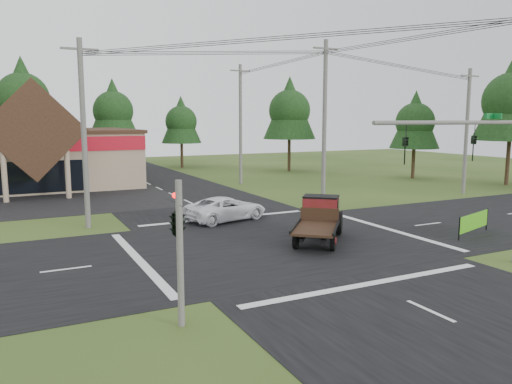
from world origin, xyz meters
TOP-DOWN VIEW (x-y plane):
  - ground at (0.00, 0.00)m, footprint 120.00×120.00m
  - road_ns at (0.00, 0.00)m, footprint 12.00×120.00m
  - road_ew at (0.00, 0.00)m, footprint 120.00×12.00m
  - traffic_signal_mast at (5.82, -7.50)m, footprint 8.12×0.24m
  - traffic_signal_corner at (-7.50, -7.32)m, footprint 0.53×2.48m
  - utility_pole_nw at (-8.00, 8.00)m, footprint 2.00×0.30m
  - utility_pole_ne at (8.00, 8.00)m, footprint 2.00×0.30m
  - utility_pole_far at (22.00, 8.00)m, footprint 2.00×0.30m
  - utility_pole_n at (8.00, 22.00)m, footprint 2.00×0.30m
  - tree_row_c at (-10.00, 41.00)m, footprint 7.28×7.28m
  - tree_row_d at (0.00, 42.00)m, footprint 6.16×6.16m
  - tree_row_e at (8.00, 40.00)m, footprint 5.04×5.04m
  - tree_side_ne at (18.00, 30.00)m, footprint 6.16×6.16m
  - tree_side_e_near at (26.00, 18.00)m, footprint 5.04×5.04m
  - tree_side_e_far at (30.00, 10.00)m, footprint 6.72×6.72m
  - antique_flatbed_truck at (1.88, -0.65)m, footprint 5.01×5.41m
  - roadside_banner at (10.10, -3.10)m, footprint 3.47×1.20m
  - white_pickup at (-0.14, 6.45)m, footprint 5.66×3.62m

SIDE VIEW (x-z plane):
  - ground at x=0.00m, z-range 0.00..0.00m
  - road_ns at x=0.00m, z-range 0.00..0.02m
  - road_ew at x=0.00m, z-range 0.00..0.02m
  - roadside_banner at x=10.10m, z-range 0.00..1.23m
  - white_pickup at x=-0.14m, z-range 0.00..1.45m
  - antique_flatbed_truck at x=1.88m, z-range 0.00..2.24m
  - traffic_signal_corner at x=-7.50m, z-range 1.32..5.72m
  - traffic_signal_mast at x=5.82m, z-range 0.93..7.93m
  - utility_pole_far at x=22.00m, z-range 0.14..10.34m
  - utility_pole_nw at x=-8.00m, z-range 0.14..10.64m
  - utility_pole_n at x=8.00m, z-range 0.14..11.34m
  - utility_pole_ne at x=8.00m, z-range 0.14..11.64m
  - tree_row_e at x=8.00m, z-range 1.49..10.58m
  - tree_side_e_near at x=26.00m, z-range 1.49..10.58m
  - tree_row_d at x=0.00m, z-range 1.82..12.93m
  - tree_side_ne at x=18.00m, z-range 1.82..12.93m
  - tree_side_e_far at x=30.00m, z-range 1.99..14.11m
  - tree_row_c at x=-10.00m, z-range 2.16..15.29m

